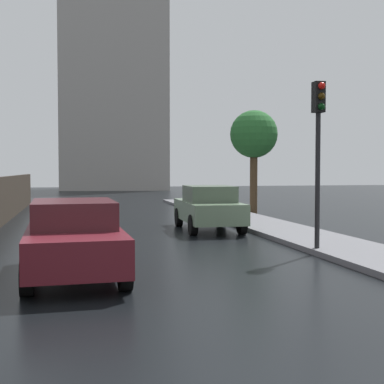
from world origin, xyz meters
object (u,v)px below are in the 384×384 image
Objects in this scene: car_maroon_near_kerb at (74,238)px; traffic_light at (318,133)px; car_green_far_ahead at (208,207)px; street_tree_near at (254,136)px.

traffic_light is at bearing -166.86° from car_maroon_near_kerb.
car_maroon_near_kerb is at bearing -120.44° from car_green_far_ahead.
street_tree_near reaches higher than car_green_far_ahead.
street_tree_near is at bearing -124.30° from car_maroon_near_kerb.
car_maroon_near_kerb is 0.86× the size of street_tree_near.
traffic_light is (5.86, 1.57, 2.22)m from car_maroon_near_kerb.
street_tree_near reaches higher than traffic_light.
street_tree_near is (3.65, 5.77, 2.86)m from car_green_far_ahead.
street_tree_near is at bearing 59.70° from car_green_far_ahead.
car_green_far_ahead is 0.89× the size of street_tree_near.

